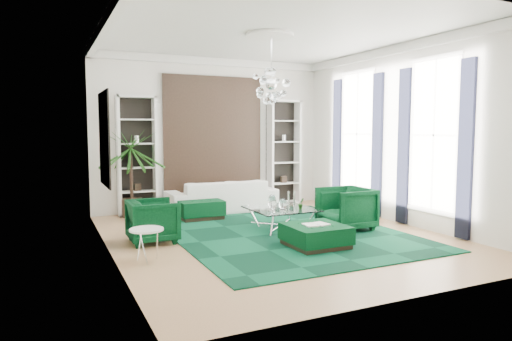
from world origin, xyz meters
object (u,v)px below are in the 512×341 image
armchair_left (153,221)px  ottoman_side (199,209)px  ottoman_front (316,236)px  palm (131,161)px  sofa (222,196)px  armchair_right (346,208)px  side_table (147,246)px  coffee_table (281,219)px

armchair_left → ottoman_side: bearing=-38.9°
ottoman_front → palm: (-2.36, 4.13, 1.10)m
sofa → armchair_right: (1.55, -2.95, 0.04)m
armchair_left → armchair_right: bearing=-99.3°
side_table → ottoman_side: bearing=58.8°
armchair_left → ottoman_front: size_ratio=0.88×
sofa → ottoman_front: size_ratio=2.76×
armchair_right → ottoman_side: size_ratio=0.98×
ottoman_side → palm: palm is taller
ottoman_side → palm: (-1.33, 0.86, 1.07)m
coffee_table → side_table: (-2.94, -1.15, 0.03)m
sofa → side_table: sofa is taller
ottoman_side → side_table: size_ratio=1.87×
coffee_table → palm: bearing=133.7°
coffee_table → ottoman_side: bearing=123.6°
armchair_left → ottoman_front: 2.89m
ottoman_side → ottoman_front: ottoman_side is taller
ottoman_side → side_table: bearing=-121.2°
ottoman_front → side_table: 2.82m
coffee_table → palm: (-2.50, 2.62, 1.08)m
ottoman_side → side_table: 3.41m
sofa → ottoman_front: 3.86m
coffee_table → side_table: size_ratio=2.41×
sofa → coffee_table: sofa is taller
armchair_right → palm: size_ratio=0.37×
armchair_left → coffee_table: armchair_left is taller
sofa → ottoman_side: (-0.77, -0.57, -0.17)m
armchair_right → armchair_left: bearing=-99.3°
armchair_right → side_table: (-4.08, -0.54, -0.18)m
sofa → armchair_left: sofa is taller
armchair_left → palm: (0.09, 2.62, 0.90)m
armchair_left → palm: 2.77m
sofa → coffee_table: (0.40, -2.33, -0.17)m
armchair_right → ottoman_side: armchair_right is taller
armchair_right → palm: bearing=-131.5°
armchair_right → coffee_table: bearing=-118.1°
coffee_table → ottoman_side: 2.11m
ottoman_side → sofa: bearing=36.7°
armchair_left → side_table: 1.21m
armchair_left → coffee_table: size_ratio=0.68×
ottoman_side → palm: size_ratio=0.37×
side_table → palm: size_ratio=0.20×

